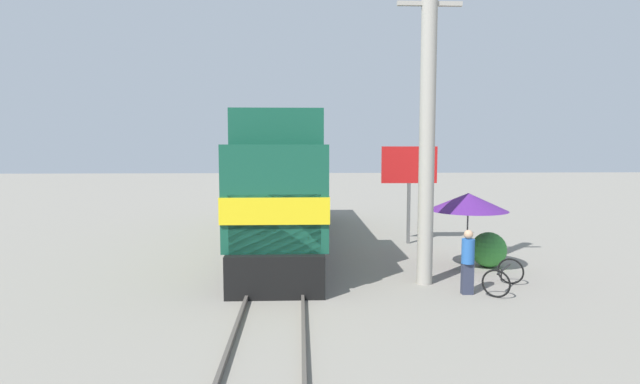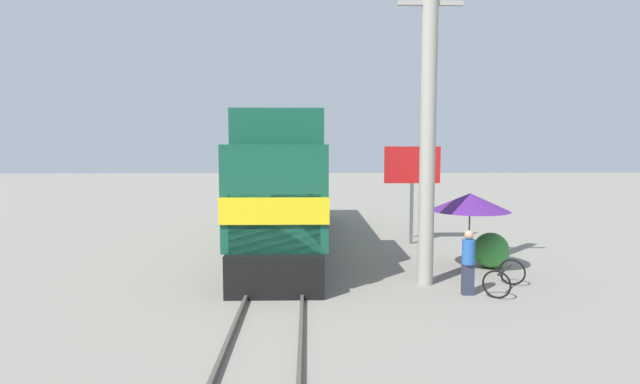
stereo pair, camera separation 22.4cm
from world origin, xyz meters
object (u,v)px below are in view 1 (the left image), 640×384
Objects in this scene: billboard_sign at (409,171)px; person_bystander at (468,259)px; locomotive at (284,191)px; bicycle at (504,277)px; utility_pole at (427,126)px; vendor_umbrella at (468,202)px.

billboard_sign is 2.27× the size of person_bystander.
locomotive is 9.30× the size of person_bystander.
person_bystander reaches higher than bicycle.
locomotive is 8.92m from person_bystander.
billboard_sign is at bearing 82.10° from utility_pole.
utility_pole is 3.24m from vendor_umbrella.
billboard_sign reaches higher than vendor_umbrella.
billboard_sign is 2.27× the size of bicycle.
billboard_sign is (5.06, -0.16, 0.82)m from locomotive.
locomotive is at bearing 124.63° from utility_pole.
locomotive reaches higher than vendor_umbrella.
utility_pole is 3.82m from person_bystander.
billboard_sign reaches higher than bicycle.
vendor_umbrella is 0.63× the size of billboard_sign.
vendor_umbrella reaches higher than bicycle.
utility_pole is 4.65m from bicycle.
locomotive is 6.51× the size of vendor_umbrella.
locomotive is at bearing 168.29° from bicycle.
utility_pole reaches higher than bicycle.
person_bystander is at bearing -50.52° from utility_pole.
bicycle is at bearing -83.34° from vendor_umbrella.
vendor_umbrella is 1.43× the size of person_bystander.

